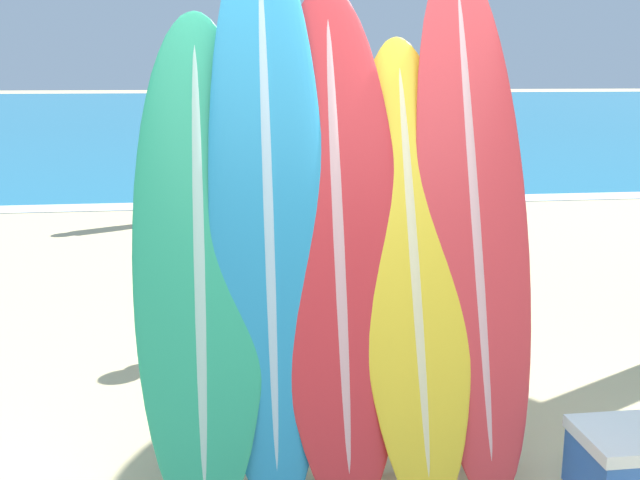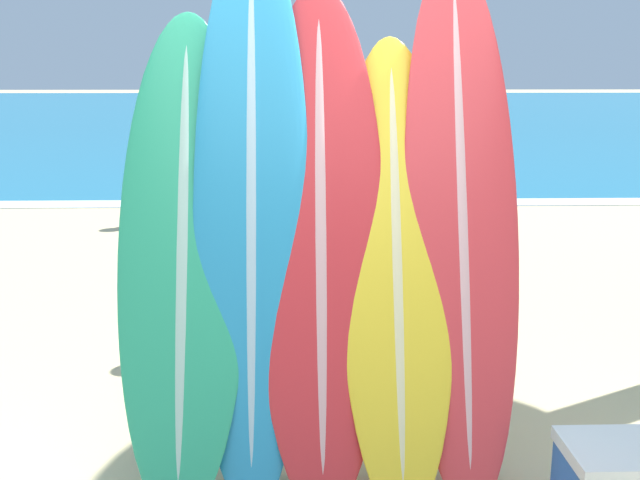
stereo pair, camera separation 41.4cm
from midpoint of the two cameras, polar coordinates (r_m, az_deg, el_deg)
ocean_water at (r=40.14m, az=-6.98°, el=9.90°), size 120.00×60.00×0.01m
surfboard_rack at (r=3.53m, az=-1.70°, el=-10.36°), size 1.60×0.04×0.95m
surfboard_slot_0 at (r=3.38m, az=-12.67°, el=-1.34°), size 0.58×0.91×2.18m
surfboard_slot_1 at (r=3.37m, az=-7.51°, el=2.28°), size 0.53×0.89×2.58m
surfboard_slot_2 at (r=3.37m, az=-2.15°, el=0.08°), size 0.59×0.89×2.31m
surfboard_slot_3 at (r=3.41m, az=3.64°, el=-1.87°), size 0.52×0.92×2.07m
surfboard_slot_4 at (r=3.50m, az=8.32°, el=1.73°), size 0.52×0.95×2.47m
person_near_water at (r=9.75m, az=2.75°, el=6.85°), size 0.28×0.25×1.65m
person_mid_beach at (r=6.38m, az=1.66°, el=3.38°), size 0.26×0.27×1.57m
person_far_left at (r=5.29m, az=-4.25°, el=2.21°), size 0.29×0.24×1.70m
person_far_right at (r=9.75m, az=-12.56°, el=7.08°), size 0.31×0.29×1.81m
cooler_box at (r=3.72m, az=20.14°, el=-15.79°), size 0.55×0.41×0.33m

